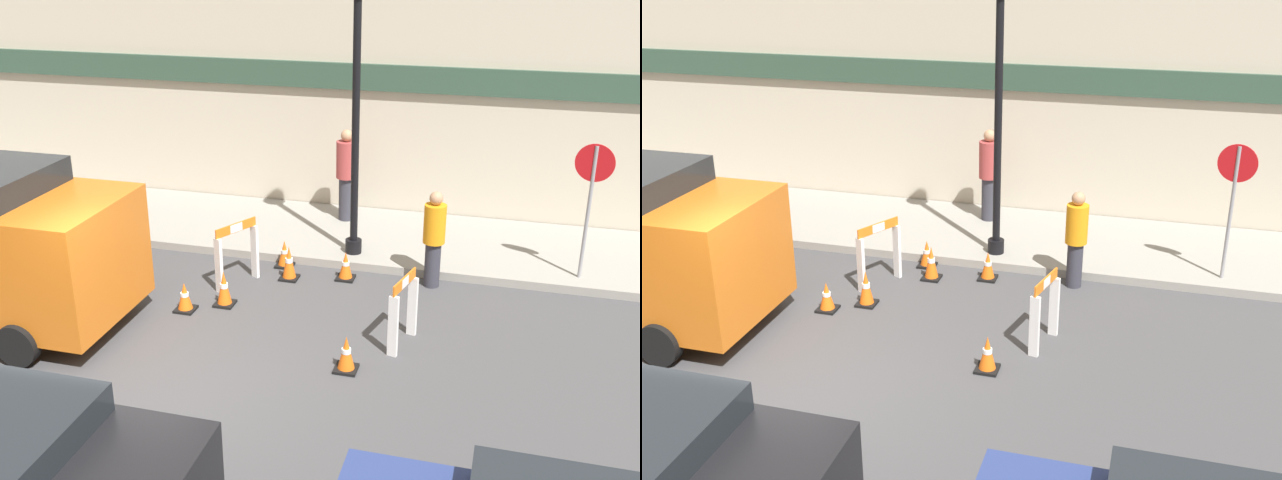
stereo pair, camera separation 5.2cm
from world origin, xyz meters
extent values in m
plane|color=#424244|center=(0.00, 0.00, 0.00)|extent=(60.00, 60.00, 0.00)
cube|color=gray|center=(0.00, 5.92, 0.07)|extent=(18.00, 2.85, 0.14)
cube|color=#BCB29E|center=(0.00, 7.43, 2.75)|extent=(18.00, 0.12, 5.50)
cube|color=#2D4738|center=(0.00, 7.32, 2.80)|extent=(16.20, 0.10, 0.50)
cylinder|color=black|center=(1.64, 4.95, 0.26)|extent=(0.29, 0.29, 0.24)
cylinder|color=black|center=(1.64, 4.95, 2.31)|extent=(0.13, 0.13, 4.33)
cylinder|color=gray|center=(5.42, 4.90, 1.24)|extent=(0.06, 0.06, 2.19)
cylinder|color=red|center=(5.42, 4.90, 2.07)|extent=(0.59, 0.15, 0.60)
cube|color=white|center=(0.23, 3.82, 0.46)|extent=(0.14, 0.11, 0.92)
cube|color=white|center=(-0.12, 3.11, 0.46)|extent=(0.14, 0.11, 0.92)
cube|color=orange|center=(0.05, 3.47, 0.99)|extent=(0.40, 0.77, 0.15)
cube|color=white|center=(0.05, 3.47, 0.99)|extent=(0.14, 0.24, 0.14)
cube|color=white|center=(2.88, 1.89, 0.44)|extent=(0.14, 0.09, 0.89)
cube|color=white|center=(3.04, 2.55, 0.44)|extent=(0.14, 0.09, 0.89)
cube|color=orange|center=(2.96, 2.22, 0.96)|extent=(0.20, 0.72, 0.15)
cube|color=white|center=(2.96, 2.22, 0.96)|extent=(0.08, 0.22, 0.14)
cube|color=black|center=(0.12, 2.71, 0.02)|extent=(0.30, 0.30, 0.04)
cone|color=orange|center=(0.12, 2.71, 0.30)|extent=(0.22, 0.22, 0.53)
cylinder|color=white|center=(0.12, 2.71, 0.33)|extent=(0.13, 0.13, 0.07)
cube|color=black|center=(1.70, 4.13, 0.02)|extent=(0.30, 0.30, 0.04)
cone|color=orange|center=(1.70, 4.13, 0.26)|extent=(0.23, 0.22, 0.44)
cylinder|color=white|center=(1.70, 4.13, 0.28)|extent=(0.13, 0.13, 0.06)
cube|color=black|center=(0.56, 4.36, 0.02)|extent=(0.30, 0.30, 0.04)
cone|color=orange|center=(0.56, 4.36, 0.26)|extent=(0.23, 0.22, 0.44)
cylinder|color=white|center=(0.56, 4.36, 0.28)|extent=(0.13, 0.13, 0.06)
cube|color=black|center=(-0.39, 2.38, 0.02)|extent=(0.30, 0.30, 0.04)
cone|color=orange|center=(-0.39, 2.38, 0.25)|extent=(0.23, 0.22, 0.42)
cylinder|color=white|center=(-0.39, 2.38, 0.27)|extent=(0.13, 0.13, 0.06)
cube|color=black|center=(0.79, 3.89, 0.02)|extent=(0.30, 0.30, 0.04)
cone|color=orange|center=(0.79, 3.89, 0.31)|extent=(0.23, 0.22, 0.54)
cylinder|color=white|center=(0.79, 3.89, 0.34)|extent=(0.13, 0.13, 0.08)
cube|color=black|center=(2.37, 1.36, 0.02)|extent=(0.30, 0.30, 0.04)
cone|color=orange|center=(2.37, 1.36, 0.27)|extent=(0.22, 0.23, 0.46)
cylinder|color=white|center=(2.37, 1.36, 0.29)|extent=(0.13, 0.13, 0.06)
cylinder|color=#33333D|center=(3.11, 4.25, 0.38)|extent=(0.36, 0.36, 0.76)
cylinder|color=orange|center=(3.11, 4.25, 1.08)|extent=(0.50, 0.50, 0.63)
sphere|color=tan|center=(3.11, 4.25, 1.50)|extent=(0.30, 0.30, 0.22)
cylinder|color=#33333D|center=(1.12, 6.55, 0.57)|extent=(0.37, 0.37, 0.85)
cylinder|color=#A33D3D|center=(1.12, 6.55, 1.35)|extent=(0.51, 0.51, 0.71)
sphere|color=tan|center=(1.12, 6.55, 1.82)|extent=(0.29, 0.29, 0.23)
cylinder|color=black|center=(-1.84, 2.40, 0.30)|extent=(0.60, 0.18, 0.60)
cylinder|color=black|center=(-1.84, 0.36, 0.30)|extent=(0.60, 0.18, 0.60)
camera|label=1|loc=(4.26, -6.90, 5.24)|focal=42.00mm
camera|label=2|loc=(4.31, -6.88, 5.24)|focal=42.00mm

